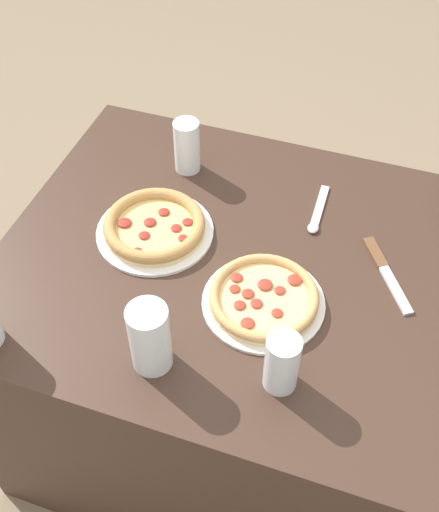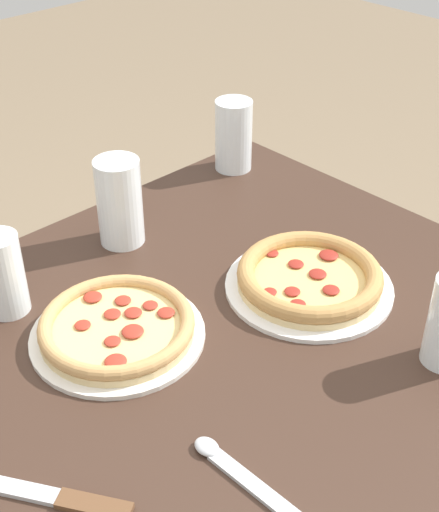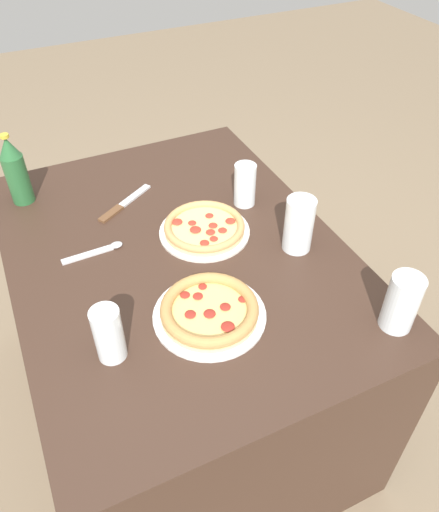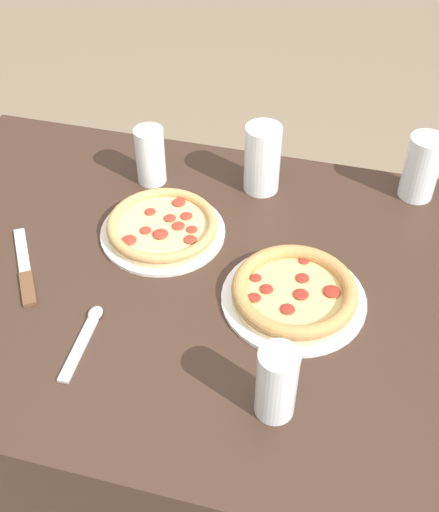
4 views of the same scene
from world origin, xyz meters
TOP-DOWN VIEW (x-y plane):
  - ground_plane at (0.00, 0.00)m, footprint 8.00×8.00m
  - table at (0.00, 0.00)m, footprint 1.19×0.89m
  - pizza_pepperoni at (-0.26, 0.02)m, footprint 0.27×0.27m
  - pizza_margherita at (0.03, -0.10)m, footprint 0.26×0.26m
  - glass_orange_juice at (-0.28, 0.26)m, footprint 0.07×0.07m
  - glass_cola at (0.12, -0.27)m, footprint 0.07×0.07m
  - glass_mango_juice at (-0.13, -0.31)m, footprint 0.08×0.08m
  - glass_red_wine at (-0.47, -0.37)m, footprint 0.08×0.08m
  - knife at (0.26, 0.07)m, footprint 0.14×0.20m
  - spoon at (0.08, 0.20)m, footprint 0.03×0.17m

SIDE VIEW (x-z plane):
  - ground_plane at x=0.00m, z-range 0.00..0.00m
  - table at x=0.00m, z-range 0.00..0.73m
  - knife at x=0.26m, z-range 0.72..0.73m
  - spoon at x=0.08m, z-range 0.72..0.74m
  - pizza_margherita at x=0.03m, z-range 0.72..0.76m
  - pizza_pepperoni at x=-0.26m, z-range 0.72..0.77m
  - glass_cola at x=0.12m, z-range 0.72..0.85m
  - glass_orange_juice at x=-0.28m, z-range 0.72..0.86m
  - glass_mango_juice at x=-0.13m, z-range 0.72..0.88m
  - glass_red_wine at x=-0.47m, z-range 0.72..0.87m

